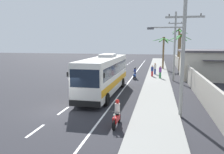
# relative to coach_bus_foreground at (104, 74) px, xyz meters

# --- Properties ---
(ground_plane) EXTENTS (160.00, 160.00, 0.00)m
(ground_plane) POSITION_rel_coach_bus_foreground_xyz_m (-1.70, -5.98, -2.00)
(ground_plane) COLOR #28282D
(sidewalk_kerb) EXTENTS (3.20, 90.00, 0.14)m
(sidewalk_kerb) POSITION_rel_coach_bus_foreground_xyz_m (5.10, 4.02, -1.93)
(sidewalk_kerb) COLOR gray
(sidewalk_kerb) RESTS_ON ground
(lane_markings) EXTENTS (3.36, 71.00, 0.01)m
(lane_markings) POSITION_rel_coach_bus_foreground_xyz_m (0.32, 8.55, -2.00)
(lane_markings) COLOR white
(lane_markings) RESTS_ON ground
(boundary_wall) EXTENTS (0.24, 60.00, 2.15)m
(boundary_wall) POSITION_rel_coach_bus_foreground_xyz_m (8.90, 8.02, -0.92)
(boundary_wall) COLOR #9E998E
(boundary_wall) RESTS_ON ground
(coach_bus_foreground) EXTENTS (2.94, 12.00, 3.85)m
(coach_bus_foreground) POSITION_rel_coach_bus_foreground_xyz_m (0.00, 0.00, 0.00)
(coach_bus_foreground) COLOR silver
(coach_bus_foreground) RESTS_ON ground
(motorcycle_beside_bus) EXTENTS (0.56, 1.96, 1.60)m
(motorcycle_beside_bus) POSITION_rel_coach_bus_foreground_xyz_m (1.97, 9.85, -1.35)
(motorcycle_beside_bus) COLOR black
(motorcycle_beside_bus) RESTS_ON ground
(motorcycle_trailing) EXTENTS (0.56, 1.96, 1.63)m
(motorcycle_trailing) POSITION_rel_coach_bus_foreground_xyz_m (2.77, -8.36, -1.34)
(motorcycle_trailing) COLOR black
(motorcycle_trailing) RESTS_ON ground
(pedestrian_near_kerb) EXTENTS (0.36, 0.36, 1.70)m
(pedestrian_near_kerb) POSITION_rel_coach_bus_foreground_xyz_m (5.45, 10.18, -0.98)
(pedestrian_near_kerb) COLOR #2D7A47
(pedestrian_near_kerb) RESTS_ON sidewalk_kerb
(pedestrian_midwalk) EXTENTS (0.36, 0.36, 1.73)m
(pedestrian_midwalk) POSITION_rel_coach_bus_foreground_xyz_m (4.68, 13.96, -0.95)
(pedestrian_midwalk) COLOR navy
(pedestrian_midwalk) RESTS_ON sidewalk_kerb
(pedestrian_far_walk) EXTENTS (0.36, 0.36, 1.60)m
(pedestrian_far_walk) POSITION_rel_coach_bus_foreground_xyz_m (4.32, 11.66, -1.02)
(pedestrian_far_walk) COLOR red
(pedestrian_far_walk) RESTS_ON sidewalk_kerb
(utility_pole_nearest) EXTENTS (3.61, 0.24, 8.34)m
(utility_pole_nearest) POSITION_rel_coach_bus_foreground_xyz_m (6.64, -5.74, 2.45)
(utility_pole_nearest) COLOR #9E9E99
(utility_pole_nearest) RESTS_ON ground
(utility_pole_mid) EXTENTS (1.88, 0.24, 8.86)m
(utility_pole_mid) POSITION_rel_coach_bus_foreground_xyz_m (7.15, 9.10, 2.59)
(utility_pole_mid) COLOR #9E9E99
(utility_pole_mid) RESTS_ON ground
(palm_nearest) EXTENTS (4.02, 3.81, 6.02)m
(palm_nearest) POSITION_rel_coach_bus_foreground_xyz_m (6.01, 21.85, 2.25)
(palm_nearest) COLOR brown
(palm_nearest) RESTS_ON ground
(palm_second) EXTENTS (3.90, 3.72, 6.54)m
(palm_second) POSITION_rel_coach_bus_foreground_xyz_m (8.75, 19.95, 2.79)
(palm_second) COLOR brown
(palm_second) RESTS_ON ground
(palm_third) EXTENTS (3.25, 3.43, 7.71)m
(palm_third) POSITION_rel_coach_bus_foreground_xyz_m (8.94, 25.12, 3.07)
(palm_third) COLOR brown
(palm_third) RESTS_ON ground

